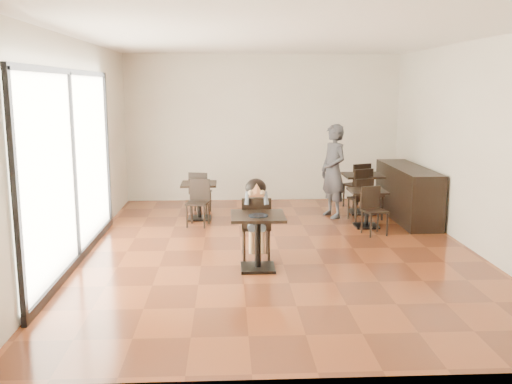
{
  "coord_description": "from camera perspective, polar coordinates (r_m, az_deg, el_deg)",
  "views": [
    {
      "loc": [
        -0.79,
        -8.55,
        2.5
      ],
      "look_at": [
        -0.37,
        -0.47,
        1.0
      ],
      "focal_mm": 40.0,
      "sensor_mm": 36.0,
      "label": 1
    }
  ],
  "objects": [
    {
      "name": "floor",
      "position": [
        8.94,
        2.26,
        -5.75
      ],
      "size": [
        6.0,
        8.0,
        0.01
      ],
      "primitive_type": "cube",
      "color": "brown",
      "rests_on": "ground"
    },
    {
      "name": "chair_mid_b",
      "position": [
        9.91,
        11.8,
        -1.91
      ],
      "size": [
        0.45,
        0.45,
        0.82
      ],
      "primitive_type": null,
      "rotation": [
        0.0,
        0.0,
        0.26
      ],
      "color": "black",
      "rests_on": "floor"
    },
    {
      "name": "child",
      "position": [
        8.36,
        -0.02,
        -2.71
      ],
      "size": [
        0.42,
        0.59,
        1.18
      ],
      "primitive_type": null,
      "color": "slate",
      "rests_on": "child_chair"
    },
    {
      "name": "chair_left_b",
      "position": [
        10.36,
        -5.85,
        -1.13
      ],
      "size": [
        0.45,
        0.45,
        0.84
      ],
      "primitive_type": null,
      "rotation": [
        0.0,
        0.0,
        -0.22
      ],
      "color": "black",
      "rests_on": "floor"
    },
    {
      "name": "ceiling",
      "position": [
        8.61,
        2.42,
        15.15
      ],
      "size": [
        6.0,
        8.0,
        0.01
      ],
      "primitive_type": "cube",
      "color": "white",
      "rests_on": "floor"
    },
    {
      "name": "chair_left_a",
      "position": [
        11.44,
        -5.58,
        -0.02
      ],
      "size": [
        0.45,
        0.45,
        0.84
      ],
      "primitive_type": null,
      "rotation": [
        0.0,
        0.0,
        2.92
      ],
      "color": "black",
      "rests_on": "floor"
    },
    {
      "name": "wall_right",
      "position": [
        9.39,
        20.94,
        4.31
      ],
      "size": [
        0.01,
        8.0,
        3.2
      ],
      "primitive_type": "cube",
      "color": "silver",
      "rests_on": "floor"
    },
    {
      "name": "service_counter",
      "position": [
        11.27,
        14.89,
        -0.08
      ],
      "size": [
        0.6,
        2.4,
        1.0
      ],
      "primitive_type": "cube",
      "color": "black",
      "rests_on": "floor"
    },
    {
      "name": "wall_back",
      "position": [
        12.61,
        0.68,
        6.4
      ],
      "size": [
        6.0,
        0.01,
        3.2
      ],
      "primitive_type": "cube",
      "color": "silver",
      "rests_on": "floor"
    },
    {
      "name": "adult_patron",
      "position": [
        11.06,
        7.74,
        2.08
      ],
      "size": [
        0.65,
        0.77,
        1.8
      ],
      "primitive_type": "imported",
      "rotation": [
        0.0,
        0.0,
        -1.18
      ],
      "color": "#3E3E44",
      "rests_on": "floor"
    },
    {
      "name": "storefront_window",
      "position": [
        8.41,
        -17.95,
        2.47
      ],
      "size": [
        0.04,
        4.5,
        2.6
      ],
      "primitive_type": "cube",
      "color": "white",
      "rests_on": "floor"
    },
    {
      "name": "cafe_table_left",
      "position": [
        10.92,
        -5.7,
        -0.91
      ],
      "size": [
        0.79,
        0.79,
        0.7
      ],
      "primitive_type": null,
      "rotation": [
        0.0,
        0.0,
        -0.22
      ],
      "color": "black",
      "rests_on": "floor"
    },
    {
      "name": "child_table",
      "position": [
        7.88,
        0.19,
        -5.04
      ],
      "size": [
        0.74,
        0.74,
        0.78
      ],
      "primitive_type": null,
      "color": "black",
      "rests_on": "floor"
    },
    {
      "name": "pizza_slice",
      "position": [
        8.09,
        0.05,
        -0.05
      ],
      "size": [
        0.27,
        0.21,
        0.06
      ],
      "primitive_type": null,
      "color": "#E6CE7C",
      "rests_on": "child"
    },
    {
      "name": "wall_left",
      "position": [
        8.88,
        -17.39,
        4.2
      ],
      "size": [
        0.01,
        8.0,
        3.2
      ],
      "primitive_type": "cube",
      "color": "silver",
      "rests_on": "floor"
    },
    {
      "name": "chair_mid_a",
      "position": [
        10.96,
        10.35,
        -0.68
      ],
      "size": [
        0.45,
        0.45,
        0.82
      ],
      "primitive_type": null,
      "rotation": [
        0.0,
        0.0,
        3.41
      ],
      "color": "black",
      "rests_on": "floor"
    },
    {
      "name": "wall_front",
      "position": [
        4.7,
        6.76,
        -0.6
      ],
      "size": [
        6.0,
        0.01,
        3.2
      ],
      "primitive_type": "cube",
      "color": "silver",
      "rests_on": "floor"
    },
    {
      "name": "cafe_table_mid",
      "position": [
        10.45,
        11.03,
        -1.63
      ],
      "size": [
        0.79,
        0.79,
        0.68
      ],
      "primitive_type": null,
      "rotation": [
        0.0,
        0.0,
        0.26
      ],
      "color": "black",
      "rests_on": "floor"
    },
    {
      "name": "child_chair",
      "position": [
        8.39,
        -0.02,
        -3.51
      ],
      "size": [
        0.42,
        0.42,
        0.93
      ],
      "primitive_type": null,
      "rotation": [
        0.0,
        0.0,
        3.14
      ],
      "color": "black",
      "rests_on": "floor"
    },
    {
      "name": "cafe_table_back",
      "position": [
        11.57,
        10.57,
        -0.18
      ],
      "size": [
        0.97,
        0.97,
        0.79
      ],
      "primitive_type": null,
      "rotation": [
        0.0,
        0.0,
        0.39
      ],
      "color": "black",
      "rests_on": "floor"
    },
    {
      "name": "plate",
      "position": [
        7.69,
        0.23,
        -2.39
      ],
      "size": [
        0.26,
        0.26,
        0.02
      ],
      "primitive_type": "cylinder",
      "color": "black",
      "rests_on": "child_table"
    },
    {
      "name": "chair_back_a",
      "position": [
        12.08,
        9.98,
        0.68
      ],
      "size": [
        0.55,
        0.55,
        0.94
      ],
      "primitive_type": null,
      "rotation": [
        0.0,
        0.0,
        3.53
      ],
      "color": "black",
      "rests_on": "floor"
    },
    {
      "name": "chair_back_b",
      "position": [
        11.03,
        11.24,
        -0.3
      ],
      "size": [
        0.55,
        0.55,
        0.94
      ],
      "primitive_type": null,
      "rotation": [
        0.0,
        0.0,
        0.39
      ],
      "color": "black",
      "rests_on": "floor"
    }
  ]
}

